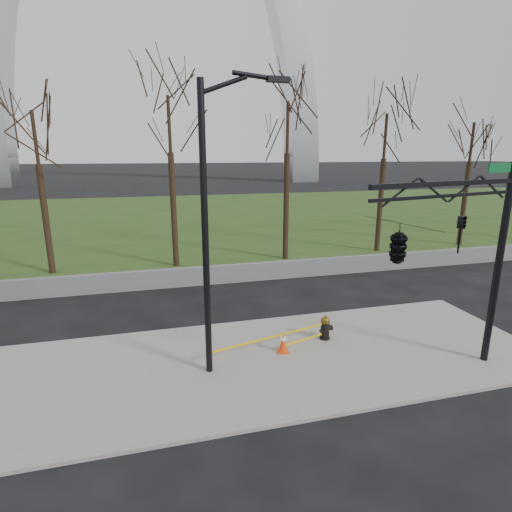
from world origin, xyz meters
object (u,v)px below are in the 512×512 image
object	(u,v)px
street_light	(213,213)
traffic_signal_mast	(422,240)
fire_hydrant	(325,328)
traffic_cone	(283,342)

from	to	relation	value
street_light	traffic_signal_mast	world-z (taller)	street_light
fire_hydrant	traffic_cone	distance (m)	1.77
street_light	traffic_cone	bearing A→B (deg)	11.02
traffic_cone	traffic_signal_mast	xyz separation A→B (m)	(2.63, -2.67, 3.72)
traffic_cone	street_light	world-z (taller)	street_light
traffic_cone	street_light	distance (m)	4.83
street_light	traffic_signal_mast	size ratio (longest dim) A/B	1.37
fire_hydrant	traffic_signal_mast	xyz separation A→B (m)	(0.95, -3.21, 3.66)
fire_hydrant	street_light	bearing A→B (deg)	-176.36
fire_hydrant	traffic_signal_mast	size ratio (longest dim) A/B	0.14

